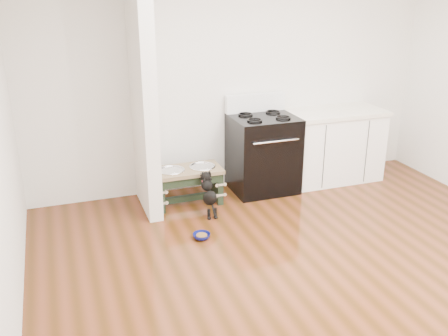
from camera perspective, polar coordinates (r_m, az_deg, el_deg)
ground at (r=4.44m, az=12.78°, el=-13.10°), size 5.00×5.00×0.00m
room_shell at (r=3.80m, az=14.71°, el=7.72°), size 5.00×5.00×5.00m
partition_wall at (r=5.35m, az=-9.26°, el=8.79°), size 0.15×0.80×2.70m
oven_range at (r=6.05m, az=4.48°, el=1.80°), size 0.76×0.69×1.14m
cabinet_run at (r=6.51m, az=12.33°, el=2.54°), size 1.24×0.64×0.91m
dog_feeder at (r=5.70m, az=-4.19°, el=-1.26°), size 0.78×0.42×0.44m
puppy at (r=5.44m, az=-1.76°, el=-2.84°), size 0.14×0.40×0.47m
floor_bowl at (r=5.04m, az=-2.58°, el=-7.78°), size 0.20×0.20×0.05m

